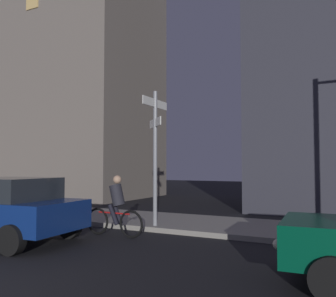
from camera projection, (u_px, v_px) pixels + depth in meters
The scene contains 5 objects.
sidewalk_kerb at pixel (169, 222), 11.47m from camera, with size 40.00×3.03×0.14m, color gray.
signpost at pixel (155, 147), 10.44m from camera, with size 0.82×1.41×3.91m.
car_side_parked at pixel (4, 208), 8.81m from camera, with size 4.10×2.35×1.56m.
cyclist at pixel (116, 208), 9.46m from camera, with size 1.82×0.33×1.61m.
building_left_block at pixel (73, 75), 22.82m from camera, with size 10.06×6.67×15.36m.
Camera 1 is at (5.28, -2.97, 1.85)m, focal length 38.25 mm.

